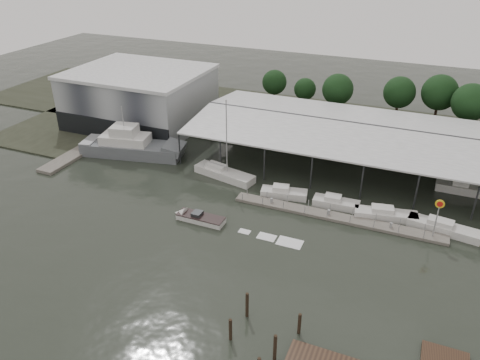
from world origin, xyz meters
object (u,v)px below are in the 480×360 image
at_px(white_sailboat, 224,173).
at_px(grey_trawler, 133,146).
at_px(speedboat_underway, 197,217).
at_px(shell_fuel_sign, 438,212).

bearing_deg(white_sailboat, grey_trawler, -172.28).
bearing_deg(grey_trawler, speedboat_underway, -47.71).
relative_size(shell_fuel_sign, speedboat_underway, 0.31).
bearing_deg(white_sailboat, shell_fuel_sign, 3.36).
distance_m(shell_fuel_sign, grey_trawler, 48.55).
bearing_deg(shell_fuel_sign, speedboat_underway, -165.43).
bearing_deg(grey_trawler, white_sailboat, -16.80).
height_order(shell_fuel_sign, white_sailboat, white_sailboat).
xyz_separation_m(shell_fuel_sign, white_sailboat, (-30.54, 4.95, -3.28)).
relative_size(white_sailboat, speedboat_underway, 0.70).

